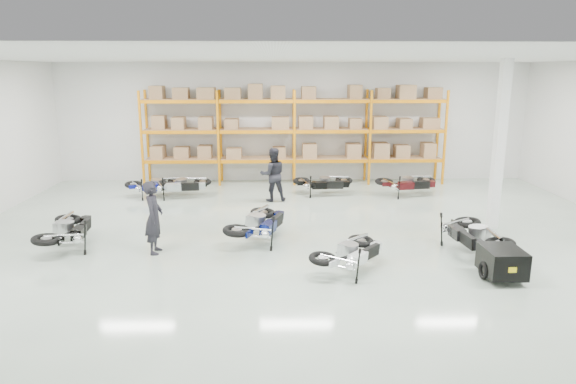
{
  "coord_description": "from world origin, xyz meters",
  "views": [
    {
      "loc": [
        -0.74,
        -12.8,
        4.19
      ],
      "look_at": [
        -0.39,
        0.22,
        1.1
      ],
      "focal_mm": 32.0,
      "sensor_mm": 36.0,
      "label": 1
    }
  ],
  "objects_px": {
    "moto_back_a": "(155,182)",
    "moto_back_b": "(180,181)",
    "moto_back_d": "(408,179)",
    "moto_black_far_left": "(68,225)",
    "moto_back_c": "(324,179)",
    "person_left": "(154,217)",
    "moto_silver_left": "(351,247)",
    "moto_blue_centre": "(260,218)",
    "person_back": "(273,175)",
    "moto_touring_right": "(473,228)",
    "trailer": "(502,262)"
  },
  "relations": [
    {
      "from": "moto_back_a",
      "to": "moto_back_b",
      "type": "xyz_separation_m",
      "value": [
        0.84,
        -0.08,
        0.03
      ]
    },
    {
      "from": "moto_back_d",
      "to": "moto_black_far_left",
      "type": "bearing_deg",
      "value": 109.84
    },
    {
      "from": "moto_back_c",
      "to": "person_left",
      "type": "distance_m",
      "value": 7.26
    },
    {
      "from": "moto_back_c",
      "to": "moto_silver_left",
      "type": "bearing_deg",
      "value": 178.06
    },
    {
      "from": "moto_back_b",
      "to": "moto_back_c",
      "type": "relative_size",
      "value": 1.01
    },
    {
      "from": "moto_blue_centre",
      "to": "person_back",
      "type": "distance_m",
      "value": 4.19
    },
    {
      "from": "moto_back_a",
      "to": "person_back",
      "type": "height_order",
      "value": "person_back"
    },
    {
      "from": "moto_black_far_left",
      "to": "moto_back_d",
      "type": "relative_size",
      "value": 1.04
    },
    {
      "from": "moto_blue_centre",
      "to": "person_back",
      "type": "relative_size",
      "value": 1.14
    },
    {
      "from": "moto_touring_right",
      "to": "moto_back_a",
      "type": "distance_m",
      "value": 10.43
    },
    {
      "from": "moto_blue_centre",
      "to": "moto_touring_right",
      "type": "bearing_deg",
      "value": -169.96
    },
    {
      "from": "moto_black_far_left",
      "to": "trailer",
      "type": "bearing_deg",
      "value": 162.72
    },
    {
      "from": "moto_black_far_left",
      "to": "moto_back_c",
      "type": "xyz_separation_m",
      "value": [
        6.66,
        5.29,
        -0.04
      ]
    },
    {
      "from": "moto_back_b",
      "to": "moto_blue_centre",
      "type": "bearing_deg",
      "value": -154.81
    },
    {
      "from": "moto_silver_left",
      "to": "person_left",
      "type": "bearing_deg",
      "value": 25.4
    },
    {
      "from": "moto_black_far_left",
      "to": "moto_back_c",
      "type": "height_order",
      "value": "moto_black_far_left"
    },
    {
      "from": "moto_blue_centre",
      "to": "moto_silver_left",
      "type": "height_order",
      "value": "moto_blue_centre"
    },
    {
      "from": "moto_touring_right",
      "to": "trailer",
      "type": "xyz_separation_m",
      "value": [
        0.0,
        -1.6,
        -0.21
      ]
    },
    {
      "from": "trailer",
      "to": "moto_back_a",
      "type": "relative_size",
      "value": 0.92
    },
    {
      "from": "moto_touring_right",
      "to": "moto_back_b",
      "type": "relative_size",
      "value": 1.08
    },
    {
      "from": "moto_touring_right",
      "to": "moto_back_b",
      "type": "bearing_deg",
      "value": 139.34
    },
    {
      "from": "moto_back_d",
      "to": "person_back",
      "type": "relative_size",
      "value": 1.05
    },
    {
      "from": "trailer",
      "to": "moto_blue_centre",
      "type": "bearing_deg",
      "value": 153.44
    },
    {
      "from": "moto_black_far_left",
      "to": "moto_back_a",
      "type": "bearing_deg",
      "value": -104.58
    },
    {
      "from": "moto_silver_left",
      "to": "moto_touring_right",
      "type": "bearing_deg",
      "value": -119.05
    },
    {
      "from": "moto_back_c",
      "to": "moto_back_d",
      "type": "relative_size",
      "value": 0.97
    },
    {
      "from": "person_back",
      "to": "moto_blue_centre",
      "type": "bearing_deg",
      "value": 76.61
    },
    {
      "from": "moto_back_c",
      "to": "person_back",
      "type": "height_order",
      "value": "person_back"
    },
    {
      "from": "trailer",
      "to": "moto_touring_right",
      "type": "bearing_deg",
      "value": 90.31
    },
    {
      "from": "moto_back_c",
      "to": "moto_back_d",
      "type": "bearing_deg",
      "value": -95.02
    },
    {
      "from": "moto_blue_centre",
      "to": "trailer",
      "type": "height_order",
      "value": "moto_blue_centre"
    },
    {
      "from": "person_left",
      "to": "person_back",
      "type": "height_order",
      "value": "person_back"
    },
    {
      "from": "moto_silver_left",
      "to": "moto_back_c",
      "type": "relative_size",
      "value": 0.98
    },
    {
      "from": "moto_back_b",
      "to": "moto_back_d",
      "type": "xyz_separation_m",
      "value": [
        7.77,
        0.01,
        0.01
      ]
    },
    {
      "from": "moto_blue_centre",
      "to": "moto_black_far_left",
      "type": "bearing_deg",
      "value": 25.11
    },
    {
      "from": "moto_back_c",
      "to": "moto_back_d",
      "type": "height_order",
      "value": "moto_back_d"
    },
    {
      "from": "moto_back_c",
      "to": "person_left",
      "type": "height_order",
      "value": "person_left"
    },
    {
      "from": "moto_touring_right",
      "to": "moto_back_b",
      "type": "height_order",
      "value": "moto_touring_right"
    },
    {
      "from": "moto_silver_left",
      "to": "moto_blue_centre",
      "type": "bearing_deg",
      "value": -3.86
    },
    {
      "from": "moto_back_a",
      "to": "person_left",
      "type": "bearing_deg",
      "value": 174.78
    },
    {
      "from": "moto_silver_left",
      "to": "moto_back_b",
      "type": "relative_size",
      "value": 0.97
    },
    {
      "from": "moto_back_c",
      "to": "moto_back_d",
      "type": "distance_m",
      "value": 2.88
    },
    {
      "from": "moto_back_d",
      "to": "trailer",
      "type": "bearing_deg",
      "value": 172.27
    },
    {
      "from": "moto_black_far_left",
      "to": "person_left",
      "type": "relative_size",
      "value": 1.12
    },
    {
      "from": "moto_silver_left",
      "to": "person_back",
      "type": "distance_m",
      "value": 6.42
    },
    {
      "from": "moto_blue_centre",
      "to": "moto_touring_right",
      "type": "height_order",
      "value": "moto_blue_centre"
    },
    {
      "from": "moto_blue_centre",
      "to": "moto_back_d",
      "type": "bearing_deg",
      "value": -115.39
    },
    {
      "from": "moto_silver_left",
      "to": "trailer",
      "type": "height_order",
      "value": "moto_silver_left"
    },
    {
      "from": "moto_back_a",
      "to": "person_back",
      "type": "distance_m",
      "value": 4.06
    },
    {
      "from": "trailer",
      "to": "person_left",
      "type": "xyz_separation_m",
      "value": [
        -7.46,
        1.8,
        0.48
      ]
    }
  ]
}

